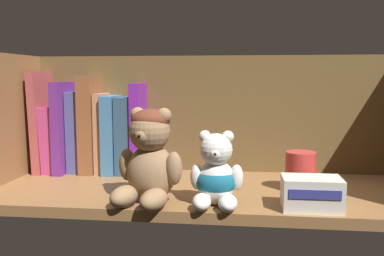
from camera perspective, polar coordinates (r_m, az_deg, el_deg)
shelf_board at (r=85.20cm, az=1.45°, el=-8.85°), size 82.81×31.34×2.00cm
shelf_back_panel at (r=98.66cm, az=2.34°, el=1.38°), size 85.21×1.20×29.26cm
shelf_side_panel_left at (r=96.04cm, az=-24.47°, el=0.61°), size 1.60×33.74×29.26cm
book_0 at (r=105.82cm, az=-19.36°, el=0.92°), size 2.47×14.09×23.64cm
book_1 at (r=105.18cm, az=-17.98°, el=-1.33°), size 3.56×13.14×15.43cm
book_2 at (r=103.67cm, az=-16.63°, el=0.24°), size 2.19×14.91×21.19cm
book_3 at (r=102.74cm, az=-15.19°, el=-0.42°), size 2.92×10.13×18.89cm
book_4 at (r=101.33cm, az=-13.47°, el=0.62°), size 3.31×12.05×22.70cm
book_5 at (r=100.66cm, az=-11.97°, el=-0.58°), size 1.71×10.74×18.53cm
book_6 at (r=99.94cm, az=-10.64°, el=-0.75°), size 2.75×12.75×18.01cm
book_7 at (r=99.02cm, az=-8.79°, el=-0.87°), size 3.49×11.41×17.74cm
book_8 at (r=98.05cm, az=-7.09°, el=0.02°), size 2.15×12.43×20.89cm
teddy_bear_larger at (r=74.15cm, az=-5.90°, el=-4.09°), size 12.96×13.28×16.95cm
teddy_bear_smaller at (r=72.67cm, az=3.30°, el=-6.63°), size 9.46×9.82×13.10cm
pillar_candle at (r=84.60cm, az=14.64°, el=-5.77°), size 5.88×5.88×7.78cm
small_product_box at (r=73.79cm, az=16.10°, el=-8.61°), size 9.82×6.57×5.49cm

